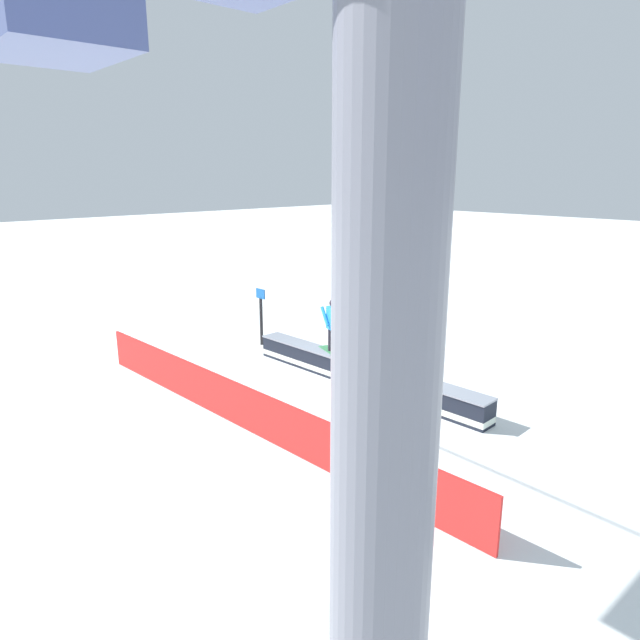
% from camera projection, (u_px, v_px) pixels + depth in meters
% --- Properties ---
extents(ground_plane, '(120.00, 120.00, 0.00)m').
position_uv_depth(ground_plane, '(361.00, 385.00, 14.43)').
color(ground_plane, white).
extents(grind_box, '(7.27, 0.72, 0.62)m').
position_uv_depth(grind_box, '(361.00, 375.00, 14.36)').
color(grind_box, black).
rests_on(grind_box, ground_plane).
extents(snowboarder, '(1.53, 0.74, 1.47)m').
position_uv_depth(snowboarder, '(334.00, 324.00, 14.78)').
color(snowboarder, '#36824D').
rests_on(snowboarder, grind_box).
extents(safety_fence, '(11.70, 0.25, 0.97)m').
position_uv_depth(safety_fence, '(244.00, 407.00, 11.87)').
color(safety_fence, red).
rests_on(safety_fence, ground_plane).
extents(trail_marker, '(0.40, 0.10, 1.80)m').
position_uv_depth(trail_marker, '(261.00, 315.00, 17.58)').
color(trail_marker, '#262628').
rests_on(trail_marker, ground_plane).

